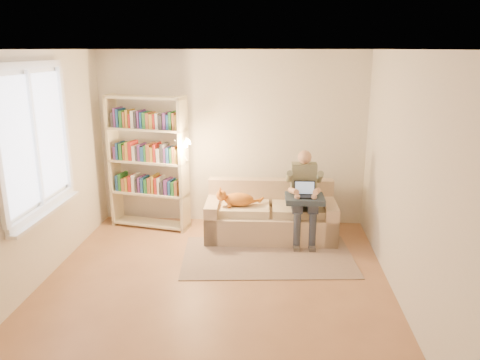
# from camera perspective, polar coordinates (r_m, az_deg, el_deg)

# --- Properties ---
(floor) EXTENTS (4.50, 4.50, 0.00)m
(floor) POSITION_cam_1_polar(r_m,az_deg,el_deg) (5.37, -3.27, -13.36)
(floor) COLOR #966544
(floor) RESTS_ON ground
(ceiling) EXTENTS (4.00, 4.50, 0.02)m
(ceiling) POSITION_cam_1_polar(r_m,az_deg,el_deg) (4.69, -3.78, 15.60)
(ceiling) COLOR white
(ceiling) RESTS_ON wall_back
(wall_left) EXTENTS (0.02, 4.50, 2.60)m
(wall_left) POSITION_cam_1_polar(r_m,az_deg,el_deg) (5.51, -24.60, 0.53)
(wall_left) COLOR silver
(wall_left) RESTS_ON floor
(wall_right) EXTENTS (0.02, 4.50, 2.60)m
(wall_right) POSITION_cam_1_polar(r_m,az_deg,el_deg) (5.02, 19.77, -0.34)
(wall_right) COLOR silver
(wall_right) RESTS_ON floor
(wall_back) EXTENTS (4.00, 0.02, 2.60)m
(wall_back) POSITION_cam_1_polar(r_m,az_deg,el_deg) (7.05, -1.06, 5.04)
(wall_back) COLOR silver
(wall_back) RESTS_ON floor
(wall_front) EXTENTS (4.00, 0.02, 2.60)m
(wall_front) POSITION_cam_1_polar(r_m,az_deg,el_deg) (2.81, -9.77, -12.28)
(wall_front) COLOR silver
(wall_front) RESTS_ON floor
(window) EXTENTS (0.12, 1.52, 1.69)m
(window) POSITION_cam_1_polar(r_m,az_deg,el_deg) (5.64, -23.26, 1.80)
(window) COLOR white
(window) RESTS_ON wall_left
(sofa) EXTENTS (1.84, 0.86, 0.77)m
(sofa) POSITION_cam_1_polar(r_m,az_deg,el_deg) (6.72, 3.74, -4.57)
(sofa) COLOR tan
(sofa) RESTS_ON floor
(person) EXTENTS (0.36, 0.56, 1.27)m
(person) POSITION_cam_1_polar(r_m,az_deg,el_deg) (6.47, 7.82, -1.38)
(person) COLOR gray
(person) RESTS_ON sofa
(cat) EXTENTS (0.63, 0.23, 0.23)m
(cat) POSITION_cam_1_polar(r_m,az_deg,el_deg) (6.51, -0.08, -2.31)
(cat) COLOR orange
(cat) RESTS_ON sofa
(blanket) EXTENTS (0.53, 0.44, 0.08)m
(blanket) POSITION_cam_1_polar(r_m,az_deg,el_deg) (6.38, 7.32, -2.25)
(blanket) COLOR #273545
(blanket) RESTS_ON person
(laptop) EXTENTS (0.29, 0.25, 0.24)m
(laptop) POSITION_cam_1_polar(r_m,az_deg,el_deg) (6.36, 7.34, -1.47)
(laptop) COLOR black
(laptop) RESTS_ON blanket
(bookshelf) EXTENTS (1.30, 0.62, 1.98)m
(bookshelf) POSITION_cam_1_polar(r_m,az_deg,el_deg) (6.97, -11.15, 2.87)
(bookshelf) COLOR beige
(bookshelf) RESTS_ON floor
(rug) EXTENTS (2.29, 1.48, 0.01)m
(rug) POSITION_cam_1_polar(r_m,az_deg,el_deg) (6.16, 3.42, -9.27)
(rug) COLOR gray
(rug) RESTS_ON floor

